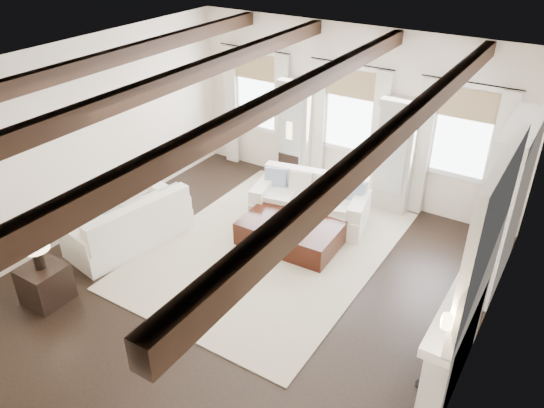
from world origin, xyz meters
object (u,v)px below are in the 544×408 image
Objects in this scene: ottoman at (290,234)px; side_table_front at (45,284)px; sofa_left at (131,226)px; sofa_back at (311,203)px; side_table_back at (293,166)px.

side_table_front is at bearing -127.97° from ottoman.
side_table_front is at bearing -89.73° from sofa_left.
sofa_left is (-2.14, -2.26, 0.01)m from sofa_back.
ottoman is (2.24, 1.39, -0.14)m from sofa_left.
sofa_left reaches higher than ottoman.
side_table_front is 0.86× the size of side_table_back.
sofa_back is 3.73× the size of side_table_front.
sofa_left is at bearing -108.16° from side_table_back.
sofa_back is 1.54m from side_table_back.
side_table_back is at bearing 77.74° from side_table_front.
side_table_front is at bearing -102.26° from side_table_back.
sofa_back is at bearing 93.90° from ottoman.
side_table_back is (-1.03, 1.14, -0.01)m from sofa_back.
ottoman is at bearing -60.98° from side_table_back.
sofa_left reaches higher than sofa_back.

